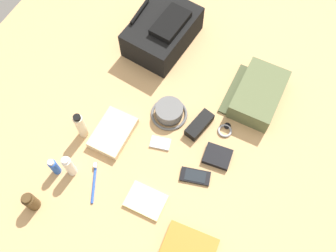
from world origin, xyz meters
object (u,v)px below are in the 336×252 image
toothbrush (94,180)px  sunglasses_case (199,125)px  lotion_bottle (81,126)px  folded_towel (113,133)px  cell_phone (195,176)px  paperback_novel (189,247)px  bucket_hat (169,112)px  deodorant_spray (54,167)px  toothpaste_tube (69,166)px  wristwatch (225,130)px  toiletry_pouch (258,94)px  media_player (161,143)px  backpack (163,32)px  wallet (217,156)px  cologne_bottle (31,202)px  notepad (146,201)px

toothbrush → sunglasses_case: size_ratio=1.11×
lotion_bottle → folded_towel: (0.05, -0.11, -0.06)m
cell_phone → paperback_novel: bearing=-159.4°
bucket_hat → sunglasses_case: (0.01, -0.14, -0.01)m
bucket_hat → deodorant_spray: 0.52m
toothpaste_tube → folded_towel: (0.22, -0.06, -0.05)m
deodorant_spray → toothpaste_tube: (0.03, -0.06, 0.02)m
paperback_novel → sunglasses_case: size_ratio=1.47×
lotion_bottle → wristwatch: 0.61m
toiletry_pouch → media_player: (-0.39, 0.28, -0.04)m
backpack → toiletry_pouch: size_ratio=1.29×
backpack → wristwatch: (-0.30, -0.46, -0.07)m
media_player → wallet: 0.24m
deodorant_spray → media_player: bearing=-46.9°
media_player → cologne_bottle: bearing=145.0°
wristwatch → folded_towel: 0.48m
toothpaste_tube → notepad: size_ratio=0.91×
backpack → cologne_bottle: 0.94m
toothpaste_tube → folded_towel: size_ratio=0.69×
wallet → wristwatch: bearing=1.9°
deodorant_spray → sunglasses_case: deodorant_spray is taller
toothpaste_tube → cell_phone: 0.50m
cell_phone → folded_towel: (0.01, 0.39, 0.01)m
wristwatch → sunglasses_case: sunglasses_case is taller
toiletry_pouch → backpack: bearing=79.7°
deodorant_spray → lotion_bottle: 0.19m
deodorant_spray → notepad: 0.39m
cologne_bottle → sunglasses_case: size_ratio=0.75×
bucket_hat → sunglasses_case: size_ratio=1.15×
toothbrush → sunglasses_case: 0.49m
deodorant_spray → wallet: size_ratio=0.96×
toiletry_pouch → toothpaste_tube: toothpaste_tube is taller
backpack → lotion_bottle: size_ratio=2.38×
cologne_bottle → folded_towel: (0.40, -0.12, -0.03)m
bucket_hat → cologne_bottle: (-0.60, 0.29, 0.02)m
deodorant_spray → wallet: deodorant_spray is taller
paperback_novel → toothpaste_tube: bearing=84.4°
backpack → toothpaste_tube: (-0.75, 0.02, -0.01)m
cologne_bottle → paperback_novel: bearing=-78.0°
lotion_bottle → cell_phone: 0.51m
backpack → cologne_bottle: size_ratio=3.52×
sunglasses_case → bucket_hat: bearing=105.2°
bucket_hat → cell_phone: size_ratio=1.22×
cologne_bottle → backpack: bearing=-4.9°
toothbrush → toiletry_pouch: bearing=-34.2°
cologne_bottle → sunglasses_case: (0.60, -0.43, -0.03)m
toothpaste_tube → notepad: 0.33m
lotion_bottle → media_player: 0.34m
toiletry_pouch → toothpaste_tube: size_ratio=2.11×
toothbrush → sunglasses_case: (0.41, -0.27, 0.01)m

